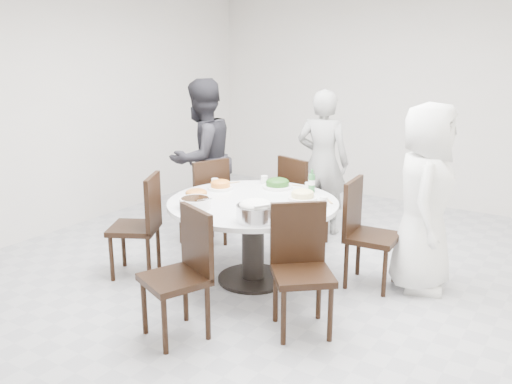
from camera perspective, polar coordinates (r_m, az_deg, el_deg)
The scene contains 23 objects.
floor at distance 5.09m, azimuth 4.90°, elevation -8.85°, with size 6.00×6.00×0.01m, color #ABACB0.
wall_back at distance 7.46m, azimuth 16.46°, elevation 9.44°, with size 6.00×0.01×2.80m, color silver.
wall_left at distance 6.65m, azimuth -18.36°, elevation 8.66°, with size 0.01×6.00×2.80m, color silver.
dining_table at distance 4.87m, azimuth -0.33°, elevation -5.19°, with size 1.50×1.50×0.75m, color white.
chair_ne at distance 4.84m, azimuth 12.16°, elevation -4.42°, with size 0.42×0.42×0.95m, color black.
chair_n at distance 5.81m, azimuth 5.17°, elevation -0.81°, with size 0.42×0.42×0.95m, color black.
chair_nw at distance 5.74m, azimuth -5.68°, elevation -1.02°, with size 0.42×0.42×0.95m, color black.
chair_sw at distance 5.09m, azimuth -12.73°, elevation -3.47°, with size 0.42×0.42×0.95m, color black.
chair_s at distance 3.96m, azimuth -8.60°, elevation -8.77°, with size 0.42×0.42×0.95m, color black.
chair_se at distance 4.00m, azimuth 4.94°, elevation -8.38°, with size 0.42×0.42×0.95m, color black.
diner_right at distance 4.82m, azimuth 17.34°, elevation -0.63°, with size 0.80×0.52×1.63m, color white.
diner_middle at distance 6.09m, azimuth 7.03°, elevation 3.12°, with size 0.59×0.39×1.62m, color black.
diner_left at distance 5.99m, azimuth -5.71°, elevation 3.53°, with size 0.84×0.66×1.73m, color black.
dish_greens at distance 5.17m, azimuth 2.27°, elevation 0.82°, with size 0.29×0.29×0.07m, color white.
dish_pale at distance 4.80m, azimuth 4.92°, elevation -0.41°, with size 0.26×0.26×0.07m, color white.
dish_orange at distance 5.14m, azimuth -3.77°, elevation 0.64°, with size 0.24×0.24×0.06m, color white.
dish_redbrown at distance 4.35m, azimuth 3.66°, elevation -1.99°, with size 0.31×0.31×0.08m, color white.
dish_tofu at distance 4.82m, azimuth -6.30°, elevation -0.40°, with size 0.25×0.25×0.06m, color white.
rice_bowl at distance 4.19m, azimuth -0.02°, elevation -2.24°, with size 0.30×0.30×0.13m, color silver.
soup_bowl at distance 4.58m, azimuth -6.43°, elevation -1.13°, with size 0.27×0.27×0.08m, color white.
beverage_bottle at distance 5.04m, azimuth 5.89°, elevation 1.18°, with size 0.06×0.06×0.22m, color #2C6E35.
tea_cups at distance 5.26m, azimuth 3.67°, elevation 1.08°, with size 0.07×0.07×0.08m, color white.
chopsticks at distance 5.30m, azimuth 3.21°, elevation 0.81°, with size 0.24×0.04×0.01m, color tan, non-canonical shape.
Camera 1 is at (2.20, -4.10, 2.07)m, focal length 38.00 mm.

